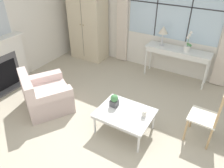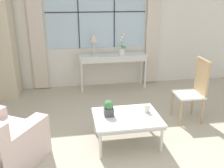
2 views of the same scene
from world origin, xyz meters
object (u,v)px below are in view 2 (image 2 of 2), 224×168
at_px(potted_orchid, 122,47).
at_px(coffee_table, 127,119).
at_px(table_lamp, 94,38).
at_px(side_chair_wooden, 195,87).
at_px(potted_plant_small, 109,108).
at_px(pillar_candle, 147,109).
at_px(console_table, 113,59).

height_order(potted_orchid, coffee_table, potted_orchid).
bearing_deg(table_lamp, coffee_table, -84.41).
height_order(table_lamp, potted_orchid, potted_orchid).
height_order(potted_orchid, side_chair_wooden, potted_orchid).
bearing_deg(coffee_table, potted_plant_small, 166.21).
relative_size(coffee_table, potted_plant_small, 4.02).
xyz_separation_m(potted_orchid, pillar_candle, (-0.07, -2.15, -0.48)).
xyz_separation_m(table_lamp, coffee_table, (0.22, -2.27, -0.78)).
height_order(side_chair_wooden, potted_plant_small, side_chair_wooden).
relative_size(potted_orchid, coffee_table, 0.52).
bearing_deg(console_table, side_chair_wooden, -58.22).
bearing_deg(table_lamp, console_table, -1.98).
height_order(side_chair_wooden, pillar_candle, side_chair_wooden).
height_order(coffee_table, pillar_candle, pillar_candle).
bearing_deg(table_lamp, potted_plant_small, -90.68).
distance_m(table_lamp, potted_orchid, 0.65).
relative_size(coffee_table, pillar_candle, 7.17).
relative_size(console_table, table_lamp, 3.17).
bearing_deg(side_chair_wooden, pillar_candle, -155.68).
relative_size(potted_plant_small, pillar_candle, 1.78).
distance_m(potted_orchid, coffee_table, 2.33).
xyz_separation_m(potted_orchid, potted_plant_small, (-0.64, -2.16, -0.41)).
bearing_deg(side_chair_wooden, coffee_table, -158.52).
xyz_separation_m(potted_orchid, coffee_table, (-0.39, -2.22, -0.57)).
bearing_deg(potted_plant_small, coffee_table, -13.79).
height_order(console_table, coffee_table, console_table).
xyz_separation_m(potted_plant_small, pillar_candle, (0.57, 0.01, -0.06)).
distance_m(potted_plant_small, pillar_candle, 0.57).
distance_m(potted_orchid, pillar_candle, 2.20).
bearing_deg(potted_orchid, side_chair_wooden, -62.48).
xyz_separation_m(table_lamp, side_chair_wooden, (1.51, -1.77, -0.56)).
bearing_deg(coffee_table, potted_orchid, 80.09).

